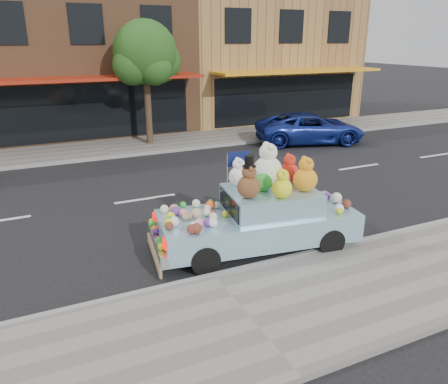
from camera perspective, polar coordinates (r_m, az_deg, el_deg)
ground at (r=13.00m, az=-10.26°, el=-0.90°), size 120.00×120.00×0.00m
near_sidewalk at (r=7.53m, az=3.36°, el=-16.29°), size 60.00×3.00×0.12m
far_sidewalk at (r=19.10m, az=-15.41°, el=5.45°), size 60.00×3.00×0.12m
near_kerb at (r=8.65m, az=-1.41°, el=-11.01°), size 60.00×0.12×0.13m
far_kerb at (r=17.66m, az=-14.54°, el=4.44°), size 60.00×0.12×0.13m
storefront_mid at (r=24.02m, az=-18.64°, el=16.56°), size 10.00×9.80×7.30m
storefront_right at (r=27.13m, az=3.80°, el=17.70°), size 10.00×9.80×7.30m
street_tree at (r=19.08m, az=-10.21°, el=16.88°), size 3.00×2.70×5.22m
car_blue at (r=20.00m, az=11.18°, el=8.18°), size 5.23×3.50×1.33m
art_car at (r=9.62m, az=4.63°, el=-2.81°), size 4.68×2.34×2.30m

